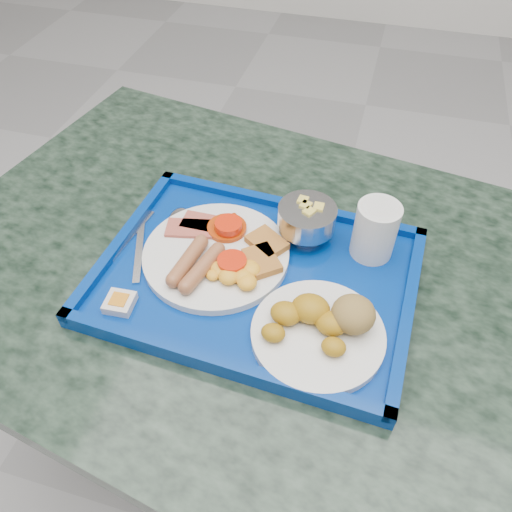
{
  "coord_description": "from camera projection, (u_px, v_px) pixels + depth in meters",
  "views": [
    {
      "loc": [
        0.08,
        -0.27,
        1.27
      ],
      "look_at": [
        -0.06,
        0.21,
        0.75
      ],
      "focal_mm": 35.0,
      "sensor_mm": 36.0,
      "label": 1
    }
  ],
  "objects": [
    {
      "name": "table",
      "position": [
        269.0,
        335.0,
        0.9
      ],
      "size": [
        1.22,
        0.93,
        0.69
      ],
      "rotation": [
        0.0,
        0.0,
        -0.18
      ],
      "color": "gray",
      "rests_on": "floor"
    },
    {
      "name": "main_plate",
      "position": [
        220.0,
        254.0,
        0.76
      ],
      "size": [
        0.22,
        0.22,
        0.04
      ],
      "rotation": [
        0.0,
        0.0,
        -0.3
      ],
      "color": "silver",
      "rests_on": "tray"
    },
    {
      "name": "knife",
      "position": [
        123.0,
        245.0,
        0.79
      ],
      "size": [
        0.04,
        0.17,
        0.0
      ],
      "primitive_type": "cube",
      "rotation": [
        0.0,
        0.0,
        -0.14
      ],
      "color": "#AEAEB0",
      "rests_on": "tray"
    },
    {
      "name": "tray",
      "position": [
        256.0,
        277.0,
        0.75
      ],
      "size": [
        0.48,
        0.37,
        0.03
      ],
      "rotation": [
        0.0,
        0.0,
        -0.06
      ],
      "color": "navy",
      "rests_on": "table"
    },
    {
      "name": "juice_cup",
      "position": [
        375.0,
        229.0,
        0.74
      ],
      "size": [
        0.07,
        0.07,
        0.09
      ],
      "color": "silver",
      "rests_on": "tray"
    },
    {
      "name": "spoon",
      "position": [
        168.0,
        225.0,
        0.81
      ],
      "size": [
        0.08,
        0.18,
        0.01
      ],
      "rotation": [
        0.0,
        0.0,
        0.36
      ],
      "color": "#AEAEB0",
      "rests_on": "tray"
    },
    {
      "name": "fruit_bowl",
      "position": [
        307.0,
        218.0,
        0.77
      ],
      "size": [
        0.09,
        0.09,
        0.06
      ],
      "color": "#AEAEB0",
      "rests_on": "tray"
    },
    {
      "name": "bread_plate",
      "position": [
        322.0,
        326.0,
        0.66
      ],
      "size": [
        0.18,
        0.18,
        0.06
      ],
      "rotation": [
        0.0,
        0.0,
        -0.26
      ],
      "color": "silver",
      "rests_on": "tray"
    },
    {
      "name": "jam_packet",
      "position": [
        120.0,
        303.0,
        0.7
      ],
      "size": [
        0.04,
        0.04,
        0.02
      ],
      "rotation": [
        0.0,
        0.0,
        0.07
      ],
      "color": "silver",
      "rests_on": "tray"
    }
  ]
}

